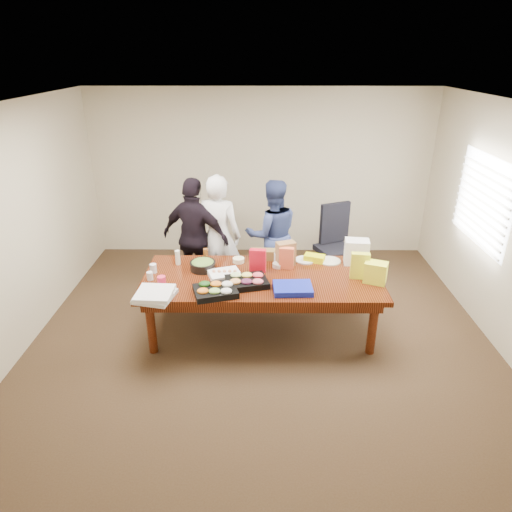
{
  "coord_description": "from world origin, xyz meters",
  "views": [
    {
      "loc": [
        -0.03,
        -4.73,
        3.17
      ],
      "look_at": [
        -0.07,
        0.1,
        0.97
      ],
      "focal_mm": 31.58,
      "sensor_mm": 36.0,
      "label": 1
    }
  ],
  "objects_px": {
    "office_chair": "(335,247)",
    "person_center": "(218,236)",
    "conference_table": "(262,304)",
    "sheet_cake": "(224,274)",
    "salad_bowl": "(203,266)",
    "person_right": "(272,235)"
  },
  "relations": [
    {
      "from": "office_chair",
      "to": "salad_bowl",
      "type": "bearing_deg",
      "value": -170.14
    },
    {
      "from": "conference_table",
      "to": "salad_bowl",
      "type": "height_order",
      "value": "salad_bowl"
    },
    {
      "from": "office_chair",
      "to": "salad_bowl",
      "type": "distance_m",
      "value": 2.16
    },
    {
      "from": "conference_table",
      "to": "person_right",
      "type": "xyz_separation_m",
      "value": [
        0.15,
        1.21,
        0.42
      ]
    },
    {
      "from": "person_right",
      "to": "sheet_cake",
      "type": "xyz_separation_m",
      "value": [
        -0.59,
        -1.22,
        -0.02
      ]
    },
    {
      "from": "conference_table",
      "to": "person_right",
      "type": "height_order",
      "value": "person_right"
    },
    {
      "from": "conference_table",
      "to": "sheet_cake",
      "type": "distance_m",
      "value": 0.6
    },
    {
      "from": "conference_table",
      "to": "person_center",
      "type": "distance_m",
      "value": 1.25
    },
    {
      "from": "conference_table",
      "to": "office_chair",
      "type": "xyz_separation_m",
      "value": [
        1.09,
        1.34,
        0.18
      ]
    },
    {
      "from": "person_center",
      "to": "sheet_cake",
      "type": "xyz_separation_m",
      "value": [
        0.15,
        -0.99,
        -0.08
      ]
    },
    {
      "from": "person_center",
      "to": "office_chair",
      "type": "bearing_deg",
      "value": -157.25
    },
    {
      "from": "office_chair",
      "to": "sheet_cake",
      "type": "xyz_separation_m",
      "value": [
        -1.53,
        -1.35,
        0.22
      ]
    },
    {
      "from": "office_chair",
      "to": "person_center",
      "type": "height_order",
      "value": "person_center"
    },
    {
      "from": "office_chair",
      "to": "sheet_cake",
      "type": "height_order",
      "value": "office_chair"
    },
    {
      "from": "conference_table",
      "to": "office_chair",
      "type": "distance_m",
      "value": 1.74
    },
    {
      "from": "office_chair",
      "to": "person_center",
      "type": "distance_m",
      "value": 1.75
    },
    {
      "from": "office_chair",
      "to": "salad_bowl",
      "type": "relative_size",
      "value": 3.55
    },
    {
      "from": "conference_table",
      "to": "office_chair",
      "type": "bearing_deg",
      "value": 50.96
    },
    {
      "from": "sheet_cake",
      "to": "office_chair",
      "type": "bearing_deg",
      "value": 21.98
    },
    {
      "from": "salad_bowl",
      "to": "person_center",
      "type": "bearing_deg",
      "value": 81.24
    },
    {
      "from": "conference_table",
      "to": "salad_bowl",
      "type": "bearing_deg",
      "value": 165.63
    },
    {
      "from": "salad_bowl",
      "to": "conference_table",
      "type": "bearing_deg",
      "value": -14.37
    }
  ]
}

